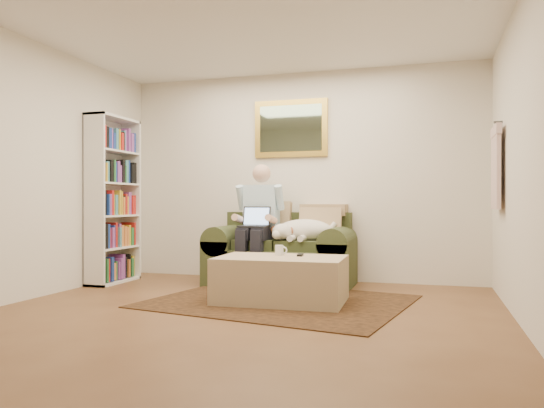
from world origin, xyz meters
The scene contains 12 objects.
room_shell centered at (0.00, 0.35, 1.30)m, with size 4.51×5.00×2.61m.
rug centered at (0.17, 0.97, 0.01)m, with size 2.36×1.88×0.01m, color black.
sofa centered at (-0.11, 2.04, 0.29)m, with size 1.69×0.86×1.02m.
seated_man centered at (-0.36, 1.88, 0.71)m, with size 0.56×0.80×1.42m, color #8CC1D8, non-canonical shape.
laptop centered at (-0.36, 1.82, 0.75)m, with size 0.33×0.26×0.24m.
sleeping_dog centered at (0.19, 1.95, 0.65)m, with size 0.70×0.44×0.26m, color white, non-canonical shape.
ottoman centered at (0.20, 0.94, 0.22)m, with size 1.21×0.77×0.44m, color tan.
coffee_mug centered at (0.14, 1.09, 0.49)m, with size 0.08×0.08×0.10m, color white.
tv_remote centered at (0.35, 1.08, 0.45)m, with size 0.05×0.15×0.02m, color black.
bookshelf centered at (-2.10, 1.60, 1.00)m, with size 0.28×0.80×2.00m, color white, non-canonical shape.
wall_mirror centered at (-0.11, 2.47, 1.90)m, with size 0.94×0.04×0.72m.
hanging_shirt centered at (2.19, 1.60, 1.35)m, with size 0.06×0.52×0.90m, color beige, non-canonical shape.
Camera 1 is at (1.58, -3.98, 0.96)m, focal length 35.00 mm.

